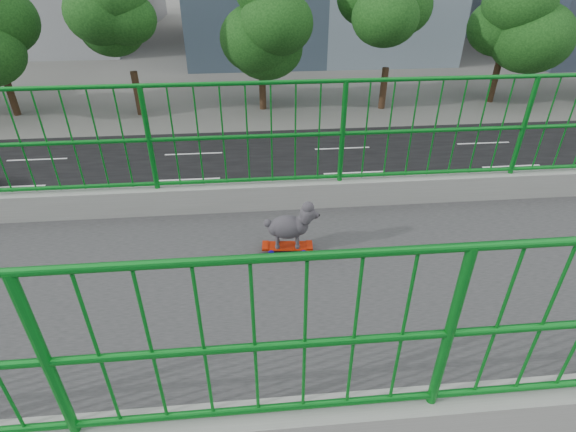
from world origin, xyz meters
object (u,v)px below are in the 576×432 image
at_px(skateboard, 287,247).
at_px(car_5, 489,303).
at_px(car_6, 188,253).
at_px(poodle, 290,225).
at_px(car_0, 139,326).

relative_size(skateboard, car_5, 0.13).
height_order(skateboard, car_5, skateboard).
bearing_deg(skateboard, car_5, 135.22).
distance_m(car_5, car_6, 9.49).
bearing_deg(poodle, car_5, 135.36).
xyz_separation_m(poodle, car_6, (-8.67, -2.59, -6.59)).
bearing_deg(car_6, poodle, 16.64).
bearing_deg(car_0, car_5, 90.00).
relative_size(car_5, car_6, 0.78).
distance_m(skateboard, poodle, 0.25).
xyz_separation_m(skateboard, poodle, (0.00, 0.03, 0.25)).
distance_m(car_0, car_5, 9.95).
bearing_deg(car_6, car_5, 70.28).
xyz_separation_m(car_5, car_6, (-3.20, -8.93, 0.05)).
bearing_deg(car_0, poodle, 33.45).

